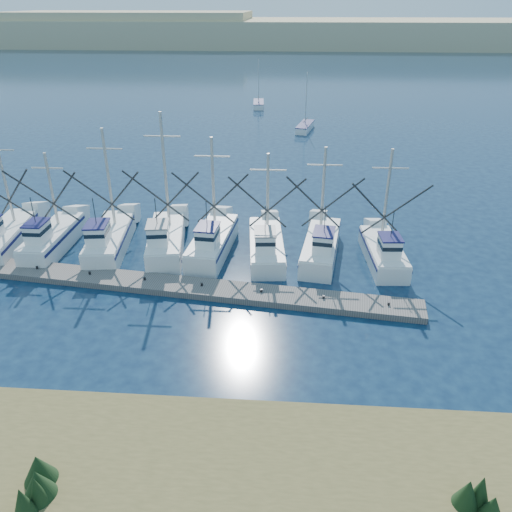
# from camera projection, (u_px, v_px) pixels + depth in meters

# --- Properties ---
(ground) EXTENTS (500.00, 500.00, 0.00)m
(ground) POSITION_uv_depth(u_px,v_px,m) (296.00, 359.00, 26.80)
(ground) COLOR #0B1A32
(ground) RESTS_ON ground
(shore_bank) EXTENTS (40.00, 10.00, 1.60)m
(shore_bank) POSITION_uv_depth(u_px,v_px,m) (76.00, 508.00, 18.07)
(shore_bank) COLOR #4C422D
(shore_bank) RESTS_ON ground
(floating_dock) EXTENTS (32.54, 6.18, 0.43)m
(floating_dock) POSITION_uv_depth(u_px,v_px,m) (173.00, 286.00, 33.30)
(floating_dock) COLOR slate
(floating_dock) RESTS_ON ground
(dune_ridge) EXTENTS (360.00, 60.00, 10.00)m
(dune_ridge) POSITION_uv_depth(u_px,v_px,m) (296.00, 32.00, 210.79)
(dune_ridge) COLOR tan
(dune_ridge) RESTS_ON ground
(trawler_fleet) EXTENTS (31.60, 8.46, 10.29)m
(trawler_fleet) POSITION_uv_depth(u_px,v_px,m) (180.00, 242.00, 37.49)
(trawler_fleet) COLOR white
(trawler_fleet) RESTS_ON ground
(sailboat_near) EXTENTS (2.92, 6.49, 8.10)m
(sailboat_near) POSITION_uv_depth(u_px,v_px,m) (305.00, 127.00, 73.65)
(sailboat_near) COLOR white
(sailboat_near) RESTS_ON ground
(sailboat_far) EXTENTS (2.13, 6.28, 8.10)m
(sailboat_far) POSITION_uv_depth(u_px,v_px,m) (259.00, 104.00, 89.72)
(sailboat_far) COLOR white
(sailboat_far) RESTS_ON ground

